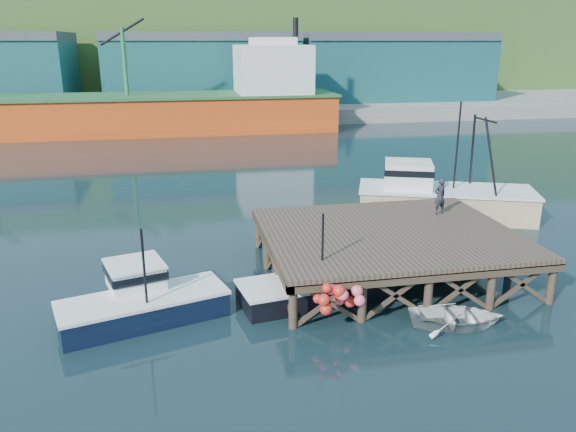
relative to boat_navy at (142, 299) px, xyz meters
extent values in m
plane|color=black|center=(6.10, 2.67, -0.84)|extent=(300.00, 300.00, 0.00)
cube|color=brown|center=(11.60, 2.67, 1.16)|extent=(12.00, 10.00, 0.25)
cube|color=#473828|center=(11.60, -2.18, 0.91)|extent=(12.00, 0.30, 0.35)
cylinder|color=#473828|center=(5.90, -2.03, -0.04)|extent=(0.36, 0.36, 2.60)
cylinder|color=#473828|center=(17.30, -2.03, -0.04)|extent=(0.36, 0.36, 2.60)
cylinder|color=#473828|center=(5.90, 7.37, -0.04)|extent=(0.36, 0.36, 2.60)
cylinder|color=#473828|center=(17.30, 7.37, -0.04)|extent=(0.36, 0.36, 2.60)
cube|color=gray|center=(6.10, 72.67, 0.16)|extent=(160.00, 40.00, 2.00)
cube|color=#1A5558|center=(6.10, 67.67, 5.66)|extent=(28.00, 16.00, 9.00)
cube|color=#1A5558|center=(36.10, 67.67, 5.66)|extent=(30.00, 16.00, 9.00)
cube|color=#E24A15|center=(-5.90, 50.67, 1.36)|extent=(55.00, 9.50, 4.40)
cube|color=#26592D|center=(-5.90, 50.67, 3.66)|extent=(55.50, 10.00, 0.30)
cube|color=silver|center=(14.10, 50.67, 6.66)|extent=(9.00, 9.00, 6.00)
cube|color=silver|center=(14.10, 50.67, 9.96)|extent=(5.00, 7.00, 1.20)
cylinder|color=black|center=(17.10, 50.67, 11.66)|extent=(0.70, 0.70, 2.50)
cube|color=#2D511E|center=(6.10, 102.67, 10.16)|extent=(220.00, 50.00, 22.00)
cube|color=black|center=(0.09, -0.29, -0.33)|extent=(6.94, 4.11, 1.02)
cube|color=silver|center=(0.09, -0.29, 0.20)|extent=(7.08, 4.19, 0.14)
cube|color=silver|center=(-0.24, 0.84, 0.68)|extent=(2.64, 2.64, 1.02)
cube|color=black|center=(-0.24, 0.84, 0.91)|extent=(2.79, 2.79, 0.34)
cylinder|color=black|center=(0.27, -0.92, 1.76)|extent=(0.10, 0.10, 3.16)
cube|color=black|center=(7.39, 0.28, -0.38)|extent=(6.92, 3.49, 0.92)
cube|color=silver|center=(7.39, 0.28, 0.10)|extent=(7.06, 3.56, 0.12)
cube|color=silver|center=(7.19, 1.45, 0.53)|extent=(2.53, 2.53, 0.92)
cube|color=black|center=(7.19, 1.45, 0.74)|extent=(2.67, 2.67, 0.31)
cylinder|color=black|center=(7.50, -0.37, 1.70)|extent=(0.10, 0.10, 3.25)
sphere|color=#FC5D6D|center=(7.18, -2.56, 0.28)|extent=(0.43, 0.43, 0.43)
sphere|color=#FC5D6D|center=(8.09, -2.36, 0.48)|extent=(0.43, 0.43, 0.43)
sphere|color=red|center=(7.69, -2.87, 0.69)|extent=(0.43, 0.43, 0.43)
cube|color=#C8B381|center=(18.57, 10.62, 0.05)|extent=(11.46, 7.25, 1.77)
cube|color=silver|center=(18.57, 10.62, 0.98)|extent=(11.71, 7.50, 0.15)
cube|color=silver|center=(16.11, 10.62, 1.82)|extent=(3.72, 3.61, 1.77)
cube|color=black|center=(16.11, 10.62, 2.21)|extent=(3.85, 3.73, 0.39)
cylinder|color=black|center=(19.06, 10.62, 3.59)|extent=(0.12, 0.12, 5.91)
imported|color=silver|center=(12.33, -3.13, -0.45)|extent=(4.25, 3.47, 0.77)
imported|color=black|center=(15.25, 4.86, 2.25)|extent=(0.79, 0.61, 1.92)
camera|label=1|loc=(1.82, -21.61, 10.06)|focal=35.00mm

